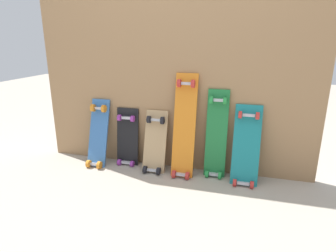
# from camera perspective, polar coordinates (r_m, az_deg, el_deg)

# --- Properties ---
(ground_plane) EXTENTS (12.00, 12.00, 0.00)m
(ground_plane) POSITION_cam_1_polar(r_m,az_deg,el_deg) (2.74, 0.40, -8.36)
(ground_plane) COLOR #A89E8E
(plywood_wall_panel) EXTENTS (2.52, 0.04, 1.87)m
(plywood_wall_panel) POSITION_cam_1_polar(r_m,az_deg,el_deg) (2.55, 0.86, 11.58)
(plywood_wall_panel) COLOR #99724C
(plywood_wall_panel) RESTS_ON ground
(skateboard_blue) EXTENTS (0.18, 0.27, 0.68)m
(skateboard_blue) POSITION_cam_1_polar(r_m,az_deg,el_deg) (2.82, -13.75, -2.00)
(skateboard_blue) COLOR #386BAD
(skateboard_blue) RESTS_ON ground
(skateboard_black) EXTENTS (0.21, 0.14, 0.61)m
(skateboard_black) POSITION_cam_1_polar(r_m,az_deg,el_deg) (2.78, -8.07, -2.79)
(skateboard_black) COLOR black
(skateboard_black) RESTS_ON ground
(skateboard_natural) EXTENTS (0.21, 0.24, 0.61)m
(skateboard_natural) POSITION_cam_1_polar(r_m,az_deg,el_deg) (2.63, -2.65, -3.79)
(skateboard_natural) COLOR tan
(skateboard_natural) RESTS_ON ground
(skateboard_orange) EXTENTS (0.19, 0.26, 0.96)m
(skateboard_orange) POSITION_cam_1_polar(r_m,az_deg,el_deg) (2.50, 3.22, -0.72)
(skateboard_orange) COLOR orange
(skateboard_orange) RESTS_ON ground
(skateboard_green) EXTENTS (0.18, 0.17, 0.83)m
(skateboard_green) POSITION_cam_1_polar(r_m,az_deg,el_deg) (2.52, 9.54, -2.29)
(skateboard_green) COLOR #1E7238
(skateboard_green) RESTS_ON ground
(skateboard_teal) EXTENTS (0.22, 0.27, 0.72)m
(skateboard_teal) POSITION_cam_1_polar(r_m,az_deg,el_deg) (2.48, 15.23, -4.48)
(skateboard_teal) COLOR #197A7F
(skateboard_teal) RESTS_ON ground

